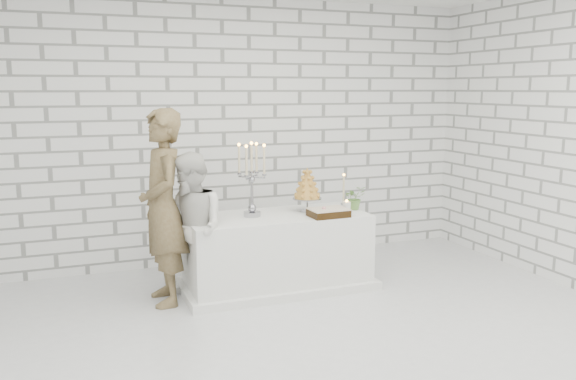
{
  "coord_description": "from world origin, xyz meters",
  "views": [
    {
      "loc": [
        -1.74,
        -4.07,
        1.99
      ],
      "look_at": [
        0.24,
        1.07,
        1.05
      ],
      "focal_mm": 37.03,
      "sensor_mm": 36.0,
      "label": 1
    }
  ],
  "objects_px": {
    "bride": "(192,230)",
    "croquembouche": "(307,190)",
    "groom": "(163,208)",
    "candelabra": "(252,179)",
    "cake_table": "(277,251)"
  },
  "relations": [
    {
      "from": "cake_table",
      "to": "bride",
      "type": "distance_m",
      "value": 0.97
    },
    {
      "from": "croquembouche",
      "to": "groom",
      "type": "bearing_deg",
      "value": -177.61
    },
    {
      "from": "candelabra",
      "to": "croquembouche",
      "type": "relative_size",
      "value": 1.62
    },
    {
      "from": "groom",
      "to": "bride",
      "type": "bearing_deg",
      "value": 55.88
    },
    {
      "from": "candelabra",
      "to": "croquembouche",
      "type": "bearing_deg",
      "value": 1.54
    },
    {
      "from": "groom",
      "to": "bride",
      "type": "xyz_separation_m",
      "value": [
        0.23,
        -0.14,
        -0.2
      ]
    },
    {
      "from": "groom",
      "to": "cake_table",
      "type": "bearing_deg",
      "value": 88.5
    },
    {
      "from": "candelabra",
      "to": "croquembouche",
      "type": "xyz_separation_m",
      "value": [
        0.59,
        0.02,
        -0.14
      ]
    },
    {
      "from": "bride",
      "to": "croquembouche",
      "type": "xyz_separation_m",
      "value": [
        1.24,
        0.2,
        0.27
      ]
    },
    {
      "from": "bride",
      "to": "croquembouche",
      "type": "relative_size",
      "value": 3.12
    },
    {
      "from": "groom",
      "to": "candelabra",
      "type": "relative_size",
      "value": 2.46
    },
    {
      "from": "cake_table",
      "to": "candelabra",
      "type": "height_order",
      "value": "candelabra"
    },
    {
      "from": "groom",
      "to": "bride",
      "type": "height_order",
      "value": "groom"
    },
    {
      "from": "cake_table",
      "to": "croquembouche",
      "type": "bearing_deg",
      "value": 6.62
    },
    {
      "from": "cake_table",
      "to": "croquembouche",
      "type": "relative_size",
      "value": 3.94
    }
  ]
}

